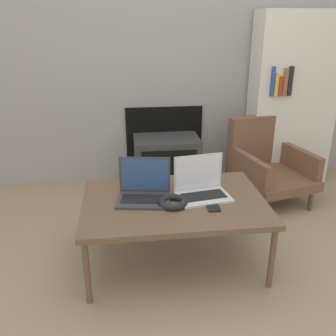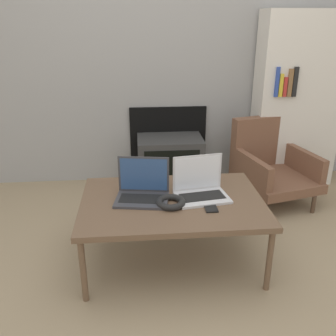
# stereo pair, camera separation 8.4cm
# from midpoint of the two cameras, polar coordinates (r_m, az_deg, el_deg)

# --- Properties ---
(ground_plane) EXTENTS (14.00, 14.00, 0.00)m
(ground_plane) POSITION_cam_midpoint_polar(r_m,az_deg,el_deg) (2.28, 2.73, -19.28)
(ground_plane) COLOR #998466
(wall_back) EXTENTS (7.00, 0.08, 2.60)m
(wall_back) POSITION_cam_midpoint_polar(r_m,az_deg,el_deg) (3.50, -0.93, 18.49)
(wall_back) COLOR #999999
(wall_back) RESTS_ON ground_plane
(table) EXTENTS (1.14, 0.78, 0.44)m
(table) POSITION_cam_midpoint_polar(r_m,az_deg,el_deg) (2.37, 1.67, -5.57)
(table) COLOR brown
(table) RESTS_ON ground_plane
(laptop_left) EXTENTS (0.36, 0.28, 0.25)m
(laptop_left) POSITION_cam_midpoint_polar(r_m,az_deg,el_deg) (2.36, -2.88, -3.32)
(laptop_left) COLOR #38383D
(laptop_left) RESTS_ON table
(laptop_right) EXTENTS (0.36, 0.28, 0.25)m
(laptop_right) POSITION_cam_midpoint_polar(r_m,az_deg,el_deg) (2.40, 5.94, -2.97)
(laptop_right) COLOR silver
(laptop_right) RESTS_ON table
(headphones) EXTENTS (0.18, 0.18, 0.04)m
(headphones) POSITION_cam_midpoint_polar(r_m,az_deg,el_deg) (2.28, 1.48, -5.25)
(headphones) COLOR black
(headphones) RESTS_ON table
(phone) EXTENTS (0.07, 0.14, 0.01)m
(phone) POSITION_cam_midpoint_polar(r_m,az_deg,el_deg) (2.28, 7.52, -5.87)
(phone) COLOR black
(phone) RESTS_ON table
(tv) EXTENTS (0.59, 0.40, 0.48)m
(tv) POSITION_cam_midpoint_polar(r_m,az_deg,el_deg) (3.49, 0.99, 0.82)
(tv) COLOR #383838
(tv) RESTS_ON ground_plane
(armchair) EXTENTS (0.71, 0.76, 0.68)m
(armchair) POSITION_cam_midpoint_polar(r_m,az_deg,el_deg) (3.43, 16.00, 0.88)
(armchair) COLOR brown
(armchair) RESTS_ON ground_plane
(bookshelf) EXTENTS (0.75, 0.32, 1.57)m
(bookshelf) POSITION_cam_midpoint_polar(r_m,az_deg,el_deg) (3.69, 19.65, 9.56)
(bookshelf) COLOR silver
(bookshelf) RESTS_ON ground_plane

